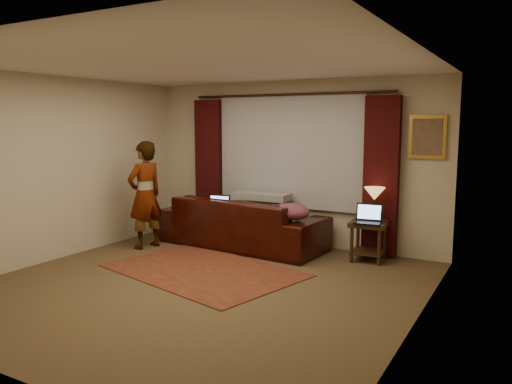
% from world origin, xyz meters
% --- Properties ---
extents(floor, '(5.00, 5.00, 0.01)m').
position_xyz_m(floor, '(0.00, 0.00, -0.01)').
color(floor, brown).
rests_on(floor, ground).
extents(ceiling, '(5.00, 5.00, 0.02)m').
position_xyz_m(ceiling, '(0.00, 0.00, 2.60)').
color(ceiling, silver).
rests_on(ceiling, ground).
extents(wall_back, '(5.00, 0.02, 2.60)m').
position_xyz_m(wall_back, '(0.00, 2.50, 1.30)').
color(wall_back, '#C2B598').
rests_on(wall_back, ground).
extents(wall_left, '(0.02, 5.00, 2.60)m').
position_xyz_m(wall_left, '(-2.50, 0.00, 1.30)').
color(wall_left, '#C2B598').
rests_on(wall_left, ground).
extents(wall_right, '(0.02, 5.00, 2.60)m').
position_xyz_m(wall_right, '(2.50, 0.00, 1.30)').
color(wall_right, '#C2B598').
rests_on(wall_right, ground).
extents(sheer_curtain, '(2.50, 0.05, 1.80)m').
position_xyz_m(sheer_curtain, '(0.00, 2.44, 1.50)').
color(sheer_curtain, '#A4A3AB').
rests_on(sheer_curtain, wall_back).
extents(drape_left, '(0.50, 0.14, 2.30)m').
position_xyz_m(drape_left, '(-1.50, 2.39, 1.18)').
color(drape_left, black).
rests_on(drape_left, floor).
extents(drape_right, '(0.50, 0.14, 2.30)m').
position_xyz_m(drape_right, '(1.50, 2.39, 1.18)').
color(drape_right, black).
rests_on(drape_right, floor).
extents(curtain_rod, '(0.04, 0.04, 3.40)m').
position_xyz_m(curtain_rod, '(0.00, 2.39, 2.38)').
color(curtain_rod, black).
rests_on(curtain_rod, wall_back).
extents(picture_frame, '(0.50, 0.04, 0.60)m').
position_xyz_m(picture_frame, '(2.10, 2.47, 1.75)').
color(picture_frame, '#B18733').
rests_on(picture_frame, wall_back).
extents(sofa, '(2.74, 1.34, 1.07)m').
position_xyz_m(sofa, '(-0.56, 1.92, 0.54)').
color(sofa, black).
rests_on(sofa, floor).
extents(throw_blanket, '(0.92, 0.38, 0.11)m').
position_xyz_m(throw_blanket, '(-0.32, 2.14, 1.08)').
color(throw_blanket, gray).
rests_on(throw_blanket, sofa).
extents(clothing_pile, '(0.68, 0.59, 0.25)m').
position_xyz_m(clothing_pile, '(0.38, 1.72, 0.66)').
color(clothing_pile, brown).
rests_on(clothing_pile, sofa).
extents(laptop_sofa, '(0.42, 0.44, 0.26)m').
position_xyz_m(laptop_sofa, '(-0.94, 1.76, 0.67)').
color(laptop_sofa, black).
rests_on(laptop_sofa, sofa).
extents(area_rug, '(2.81, 2.20, 0.01)m').
position_xyz_m(area_rug, '(-0.32, 0.52, 0.01)').
color(area_rug, '#612C1A').
rests_on(area_rug, floor).
extents(end_table, '(0.53, 0.53, 0.57)m').
position_xyz_m(end_table, '(1.43, 2.06, 0.28)').
color(end_table, black).
rests_on(end_table, floor).
extents(tiffany_lamp, '(0.36, 0.36, 0.47)m').
position_xyz_m(tiffany_lamp, '(1.47, 2.17, 0.81)').
color(tiffany_lamp, olive).
rests_on(tiffany_lamp, end_table).
extents(laptop_table, '(0.40, 0.43, 0.26)m').
position_xyz_m(laptop_table, '(1.46, 1.92, 0.70)').
color(laptop_table, black).
rests_on(laptop_table, end_table).
extents(person, '(0.58, 0.58, 1.67)m').
position_xyz_m(person, '(-1.82, 1.10, 0.83)').
color(person, gray).
rests_on(person, floor).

